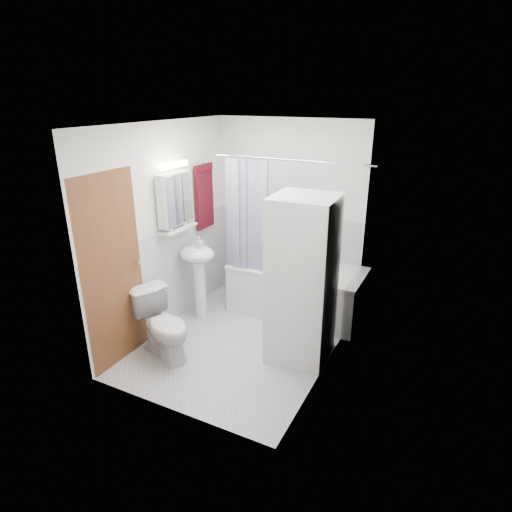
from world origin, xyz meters
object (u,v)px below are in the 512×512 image
at_px(bathtub, 297,288).
at_px(sink, 198,265).
at_px(washer_dryer, 302,280).
at_px(toilet, 164,325).

height_order(bathtub, sink, sink).
xyz_separation_m(washer_dryer, toilet, (-1.29, -0.66, -0.52)).
distance_m(bathtub, toilet, 1.79).
bearing_deg(bathtub, sink, -148.07).
bearing_deg(toilet, bathtub, -9.37).
bearing_deg(washer_dryer, sink, 168.50).
xyz_separation_m(bathtub, sink, (-1.05, -0.65, 0.35)).
height_order(sink, washer_dryer, washer_dryer).
bearing_deg(washer_dryer, bathtub, 110.79).
xyz_separation_m(sink, toilet, (0.14, -0.88, -0.35)).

